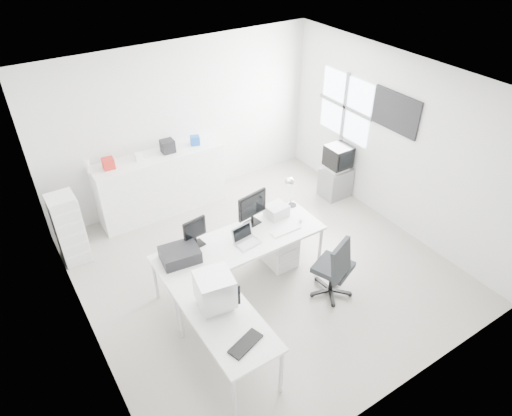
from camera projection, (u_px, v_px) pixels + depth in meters
floor at (263, 269)px, 6.87m from camera, size 5.00×5.00×0.01m
ceiling at (265, 89)px, 5.25m from camera, size 5.00×5.00×0.01m
back_wall at (183, 124)px, 7.77m from camera, size 5.00×0.02×2.80m
left_wall at (73, 259)px, 4.95m from camera, size 0.02×5.00×2.80m
right_wall at (396, 144)px, 7.17m from camera, size 0.02×5.00×2.80m
window at (345, 107)px, 7.86m from camera, size 0.02×1.20×1.10m
wall_picture at (396, 112)px, 6.93m from camera, size 0.04×0.90×0.60m
main_desk at (241, 262)px, 6.44m from camera, size 2.40×0.80×0.75m
side_desk at (228, 342)px, 5.30m from camera, size 0.70×1.40×0.75m
drawer_pedestal at (279, 246)px, 6.82m from camera, size 0.40×0.50×0.60m
inkjet_printer at (180, 255)px, 5.86m from camera, size 0.53×0.43×0.17m
lcd_monitor_small at (195, 233)px, 6.03m from camera, size 0.36×0.24×0.42m
lcd_monitor_large at (252, 209)px, 6.40m from camera, size 0.51×0.27×0.50m
laptop at (247, 238)px, 6.11m from camera, size 0.36×0.37×0.22m
white_keyboard at (286, 230)px, 6.40m from camera, size 0.45×0.14×0.02m
white_mouse at (300, 220)px, 6.56m from camera, size 0.06×0.06×0.06m
laser_printer at (276, 211)px, 6.65m from camera, size 0.33×0.29×0.18m
desk_lamp at (293, 192)px, 6.77m from camera, size 0.18×0.18×0.49m
crt_monitor at (215, 292)px, 5.13m from camera, size 0.44×0.44×0.44m
black_keyboard at (245, 344)px, 4.81m from camera, size 0.43×0.28×0.03m
office_chair at (333, 264)px, 6.17m from camera, size 0.79×0.79×1.05m
tv_cabinet at (335, 182)px, 8.35m from camera, size 0.51×0.41×0.55m
crt_tv at (338, 158)px, 8.06m from camera, size 0.50×0.48×0.45m
sideboard at (161, 183)px, 7.81m from camera, size 2.19×0.55×1.10m
clutter_box_a at (108, 164)px, 7.09m from camera, size 0.19×0.17×0.18m
clutter_box_b at (139, 157)px, 7.33m from camera, size 0.14×0.12×0.12m
clutter_box_c at (168, 146)px, 7.52m from camera, size 0.22×0.20×0.21m
clutter_box_d at (195, 140)px, 7.76m from camera, size 0.19×0.18×0.15m
clutter_bottle at (88, 166)px, 6.97m from camera, size 0.07×0.07×0.22m
filing_cabinet at (69, 229)px, 6.77m from camera, size 0.39×0.46×1.10m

